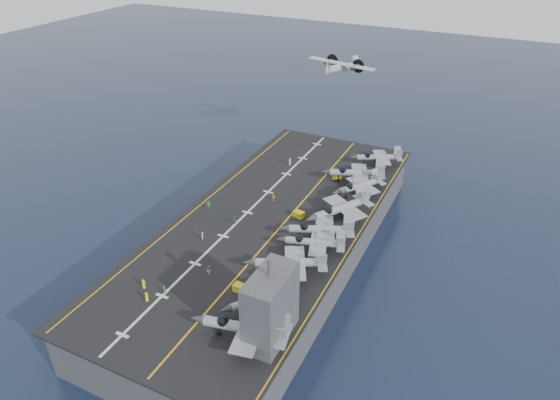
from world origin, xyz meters
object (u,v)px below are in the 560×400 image
at_px(island_superstructure, 270,300).
at_px(fighter_jet_0, 245,327).
at_px(transport_plane, 340,68).
at_px(tow_cart_a, 240,288).

height_order(island_superstructure, fighter_jet_0, island_superstructure).
height_order(island_superstructure, transport_plane, transport_plane).
bearing_deg(tow_cart_a, transport_plane, 97.96).
xyz_separation_m(island_superstructure, fighter_jet_0, (-3.08, -2.49, -4.75)).
relative_size(island_superstructure, fighter_jet_0, 0.85).
xyz_separation_m(fighter_jet_0, tow_cart_a, (-6.50, 9.52, -2.07)).
bearing_deg(tow_cart_a, island_superstructure, -36.27).
height_order(fighter_jet_0, transport_plane, transport_plane).
bearing_deg(transport_plane, fighter_jet_0, -78.72).
xyz_separation_m(fighter_jet_0, transport_plane, (-17.27, 86.65, 15.22)).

